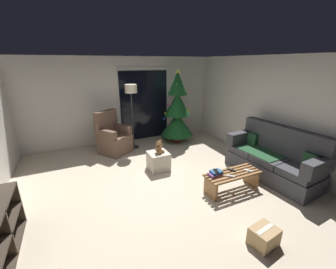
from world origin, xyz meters
TOP-DOWN VIEW (x-y plane):
  - ground_plane at (0.00, 0.00)m, footprint 7.00×7.00m
  - wall_back at (0.00, 3.06)m, footprint 5.72×0.12m
  - wall_right at (2.86, 0.00)m, footprint 0.12×6.00m
  - patio_door_frame at (0.64, 2.99)m, footprint 1.60×0.02m
  - patio_door_glass at (0.64, 2.97)m, footprint 1.50×0.02m
  - couch at (2.32, -0.49)m, footprint 0.92×1.99m
  - coffee_table at (1.16, -0.56)m, footprint 1.10×0.40m
  - remote_black at (1.20, -0.48)m, footprint 0.11×0.16m
  - remote_white at (1.47, -0.63)m, footprint 0.12×0.15m
  - remote_silver at (1.02, -0.65)m, footprint 0.15×0.14m
  - book_stack at (0.81, -0.49)m, footprint 0.26×0.17m
  - cell_phone at (0.82, -0.49)m, footprint 0.11×0.16m
  - christmas_tree at (1.43, 2.27)m, footprint 0.98×0.98m
  - armchair at (-0.51, 2.23)m, footprint 0.95×0.95m
  - floor_lamp at (0.07, 2.32)m, footprint 0.32×0.32m
  - ottoman at (0.21, 0.81)m, footprint 0.44×0.44m
  - teddy_bear_chestnut at (0.22, 0.80)m, footprint 0.21×0.22m
  - teddy_bear_honey_by_tree at (0.72, 1.94)m, footprint 0.22×0.21m
  - cardboard_box_taped_mid_floor at (0.68, -1.76)m, footprint 0.39×0.33m

SIDE VIEW (x-z plane):
  - ground_plane at x=0.00m, z-range 0.00..0.00m
  - teddy_bear_honey_by_tree at x=0.72m, z-range -0.02..0.26m
  - cardboard_box_taped_mid_floor at x=0.68m, z-range 0.00..0.25m
  - ottoman at x=0.21m, z-range 0.00..0.41m
  - coffee_table at x=1.16m, z-range 0.06..0.44m
  - remote_black at x=1.20m, z-range 0.37..0.39m
  - remote_white at x=1.47m, z-range 0.37..0.39m
  - remote_silver at x=1.02m, z-range 0.37..0.39m
  - couch at x=2.32m, z-range -0.14..0.94m
  - armchair at x=-0.51m, z-range -0.16..0.97m
  - book_stack at x=0.81m, z-range 0.37..0.45m
  - cell_phone at x=0.82m, z-range 0.45..0.46m
  - teddy_bear_chestnut at x=0.22m, z-range 0.39..0.68m
  - christmas_tree at x=1.43m, z-range -0.13..2.04m
  - patio_door_glass at x=0.64m, z-range 0.00..2.10m
  - patio_door_frame at x=0.64m, z-range 0.00..2.20m
  - wall_back at x=0.00m, z-range 0.00..2.50m
  - wall_right at x=2.86m, z-range 0.00..2.50m
  - floor_lamp at x=0.07m, z-range 0.61..2.40m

